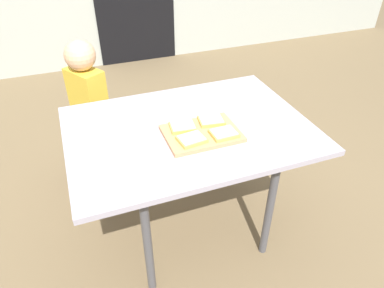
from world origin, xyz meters
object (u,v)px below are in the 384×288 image
at_px(pizza_slice_near_right, 224,133).
at_px(plate_white_left, 127,119).
at_px(pizza_slice_far_left, 183,127).
at_px(plate_white_right, 224,99).
at_px(pizza_slice_near_left, 192,139).
at_px(pizza_slice_far_right, 211,120).
at_px(dining_table, 189,138).
at_px(child_left, 89,101).
at_px(cutting_board, 202,133).

bearing_deg(pizza_slice_near_right, plate_white_left, 140.45).
bearing_deg(pizza_slice_far_left, plate_white_right, 34.84).
bearing_deg(pizza_slice_near_left, plate_white_right, 46.65).
height_order(pizza_slice_far_left, plate_white_right, pizza_slice_far_left).
bearing_deg(pizza_slice_far_right, pizza_slice_near_right, -85.04).
xyz_separation_m(pizza_slice_near_right, plate_white_left, (-0.40, 0.33, -0.03)).
bearing_deg(dining_table, pizza_slice_near_left, -105.18).
height_order(pizza_slice_far_right, child_left, child_left).
xyz_separation_m(cutting_board, plate_white_right, (0.25, 0.29, -0.01)).
height_order(cutting_board, plate_white_left, cutting_board).
bearing_deg(pizza_slice_far_right, plate_white_right, 51.99).
distance_m(pizza_slice_far_left, child_left, 0.86).
xyz_separation_m(dining_table, pizza_slice_far_right, (0.11, -0.03, 0.09)).
relative_size(plate_white_right, child_left, 0.19).
xyz_separation_m(cutting_board, plate_white_left, (-0.31, 0.26, -0.01)).
height_order(cutting_board, plate_white_right, cutting_board).
xyz_separation_m(dining_table, pizza_slice_near_right, (0.12, -0.15, 0.09)).
bearing_deg(pizza_slice_near_right, plate_white_right, 64.96).
xyz_separation_m(pizza_slice_far_right, pizza_slice_near_left, (-0.15, -0.12, 0.00)).
bearing_deg(plate_white_left, pizza_slice_far_left, -41.06).
xyz_separation_m(pizza_slice_near_left, pizza_slice_near_right, (0.16, -0.01, 0.00)).
bearing_deg(pizza_slice_near_right, pizza_slice_far_right, 94.96).
bearing_deg(child_left, pizza_slice_far_left, -62.75).
relative_size(pizza_slice_near_left, child_left, 0.14).
distance_m(pizza_slice_near_left, plate_white_right, 0.47).
distance_m(pizza_slice_near_right, plate_white_left, 0.52).
xyz_separation_m(dining_table, pizza_slice_far_left, (-0.04, -0.03, 0.09)).
bearing_deg(pizza_slice_near_right, pizza_slice_far_left, 142.75).
xyz_separation_m(pizza_slice_far_left, pizza_slice_near_left, (0.00, -0.12, 0.00)).
xyz_separation_m(plate_white_right, child_left, (-0.71, 0.52, -0.14)).
xyz_separation_m(pizza_slice_near_right, child_left, (-0.55, 0.87, -0.17)).
relative_size(pizza_slice_far_right, plate_white_left, 0.74).
distance_m(dining_table, child_left, 0.84).
distance_m(cutting_board, pizza_slice_near_left, 0.09).
distance_m(pizza_slice_near_left, pizza_slice_near_right, 0.16).
xyz_separation_m(dining_table, plate_white_left, (-0.28, 0.18, 0.07)).
bearing_deg(pizza_slice_far_left, dining_table, 34.82).
height_order(dining_table, pizza_slice_near_right, pizza_slice_near_right).
distance_m(pizza_slice_near_left, plate_white_left, 0.40).
distance_m(dining_table, pizza_slice_far_right, 0.15).
distance_m(pizza_slice_far_left, pizza_slice_far_right, 0.15).
distance_m(pizza_slice_far_left, plate_white_left, 0.31).
relative_size(dining_table, pizza_slice_near_right, 9.58).
bearing_deg(plate_white_right, cutting_board, -131.30).
relative_size(plate_white_left, child_left, 0.19).
distance_m(dining_table, pizza_slice_far_left, 0.11).
bearing_deg(plate_white_left, plate_white_right, 2.25).
height_order(cutting_board, pizza_slice_far_left, pizza_slice_far_left).
height_order(plate_white_right, child_left, child_left).
bearing_deg(plate_white_right, pizza_slice_near_right, -115.04).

